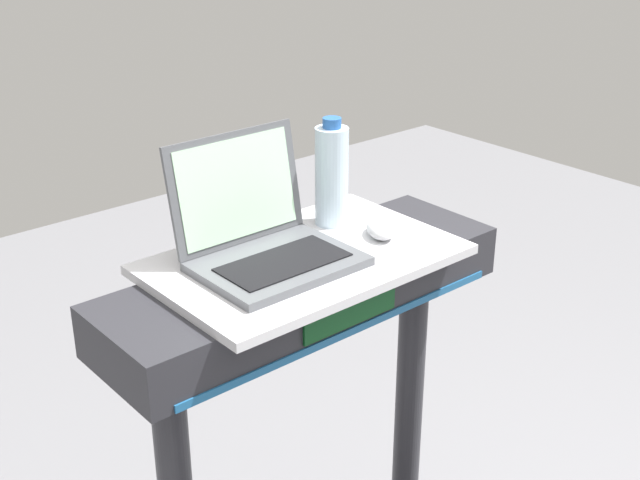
% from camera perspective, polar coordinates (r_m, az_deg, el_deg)
% --- Properties ---
extents(desk_board, '(0.62, 0.40, 0.02)m').
position_cam_1_polar(desk_board, '(1.74, -1.07, -1.30)').
color(desk_board, silver).
rests_on(desk_board, treadmill_base).
extents(laptop, '(0.31, 0.28, 0.24)m').
position_cam_1_polar(laptop, '(1.69, -3.77, 0.11)').
color(laptop, '#515459').
rests_on(laptop, desk_board).
extents(computer_mouse, '(0.11, 0.12, 0.03)m').
position_cam_1_polar(computer_mouse, '(1.82, 4.10, 0.76)').
color(computer_mouse, '#B2B2B7').
rests_on(computer_mouse, desk_board).
extents(water_bottle, '(0.07, 0.07, 0.24)m').
position_cam_1_polar(water_bottle, '(1.85, 0.79, 4.39)').
color(water_bottle, silver).
rests_on(water_bottle, desk_board).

